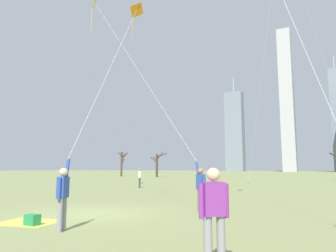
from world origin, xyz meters
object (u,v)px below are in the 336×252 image
(kite_flyer_foreground_left_yellow, at_px, (162,120))
(bare_tree_left_of_center, at_px, (157,163))
(kite_flyer_foreground_right_orange, at_px, (79,154))
(bare_tree_right_of_center, at_px, (122,163))
(distant_kite_high_overhead_red, at_px, (311,19))
(picnic_spot, at_px, (31,221))
(bystander_far_off_by_trees, at_px, (214,212))
(bystander_watching_nearby, at_px, (140,177))

(kite_flyer_foreground_left_yellow, bearing_deg, bare_tree_left_of_center, 120.00)
(kite_flyer_foreground_right_orange, xyz_separation_m, bare_tree_right_of_center, (-30.87, 44.50, 0.68))
(kite_flyer_foreground_right_orange, distance_m, distant_kite_high_overhead_red, 27.12)
(bare_tree_right_of_center, bearing_deg, distant_kite_high_overhead_red, -30.42)
(picnic_spot, bearing_deg, bystander_far_off_by_trees, -13.98)
(picnic_spot, height_order, bare_tree_right_of_center, bare_tree_right_of_center)
(picnic_spot, bearing_deg, bystander_watching_nearby, 112.33)
(kite_flyer_foreground_left_yellow, bearing_deg, bystander_far_off_by_trees, -55.78)
(bystander_far_off_by_trees, relative_size, bystander_watching_nearby, 1.00)
(kite_flyer_foreground_left_yellow, distance_m, bystander_watching_nearby, 12.83)
(picnic_spot, relative_size, bare_tree_left_of_center, 0.43)
(bystander_far_off_by_trees, height_order, picnic_spot, bystander_far_off_by_trees)
(kite_flyer_foreground_left_yellow, bearing_deg, bare_tree_right_of_center, 128.12)
(picnic_spot, xyz_separation_m, bare_tree_left_of_center, (-21.22, 44.55, 2.40))
(distant_kite_high_overhead_red, bearing_deg, bystander_far_off_by_trees, -91.58)
(bystander_far_off_by_trees, height_order, distant_kite_high_overhead_red, distant_kite_high_overhead_red)
(bare_tree_left_of_center, bearing_deg, bare_tree_right_of_center, 176.96)
(bystander_watching_nearby, relative_size, distant_kite_high_overhead_red, 0.09)
(kite_flyer_foreground_left_yellow, xyz_separation_m, distant_kite_high_overhead_red, (5.78, 17.66, 11.28))
(kite_flyer_foreground_right_orange, distance_m, picnic_spot, 2.39)
(bystander_far_off_by_trees, height_order, bystander_watching_nearby, same)
(distant_kite_high_overhead_red, bearing_deg, kite_flyer_foreground_right_orange, -103.51)
(bystander_far_off_by_trees, xyz_separation_m, bystander_watching_nearby, (-12.68, 17.40, 0.00))
(distant_kite_high_overhead_red, bearing_deg, bare_tree_left_of_center, 143.27)
(bare_tree_right_of_center, distance_m, bare_tree_left_of_center, 8.36)
(kite_flyer_foreground_right_orange, bearing_deg, bare_tree_left_of_center, 117.07)
(bystander_watching_nearby, xyz_separation_m, picnic_spot, (6.52, -15.87, -0.81))
(kite_flyer_foreground_left_yellow, height_order, picnic_spot, kite_flyer_foreground_left_yellow)
(bystander_watching_nearby, height_order, bare_tree_left_of_center, bare_tree_left_of_center)
(bystander_far_off_by_trees, bearing_deg, bare_tree_right_of_center, 127.52)
(kite_flyer_foreground_right_orange, bearing_deg, bystander_watching_nearby, 116.94)
(kite_flyer_foreground_left_yellow, relative_size, bare_tree_right_of_center, 3.06)
(kite_flyer_foreground_left_yellow, xyz_separation_m, bystander_watching_nearby, (-7.59, 9.93, -2.91))
(kite_flyer_foreground_left_yellow, distance_m, distant_kite_high_overhead_red, 21.74)
(bystander_far_off_by_trees, distance_m, bystander_watching_nearby, 21.53)
(bystander_far_off_by_trees, relative_size, picnic_spot, 0.80)
(bystander_watching_nearby, xyz_separation_m, bare_tree_right_of_center, (-23.05, 29.13, 1.81))
(kite_flyer_foreground_left_yellow, xyz_separation_m, kite_flyer_foreground_right_orange, (0.22, -5.45, -1.77))
(kite_flyer_foreground_right_orange, height_order, picnic_spot, kite_flyer_foreground_right_orange)
(kite_flyer_foreground_left_yellow, height_order, bare_tree_left_of_center, kite_flyer_foreground_left_yellow)
(bystander_far_off_by_trees, bearing_deg, picnic_spot, 166.02)
(distant_kite_high_overhead_red, bearing_deg, picnic_spot, -106.18)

